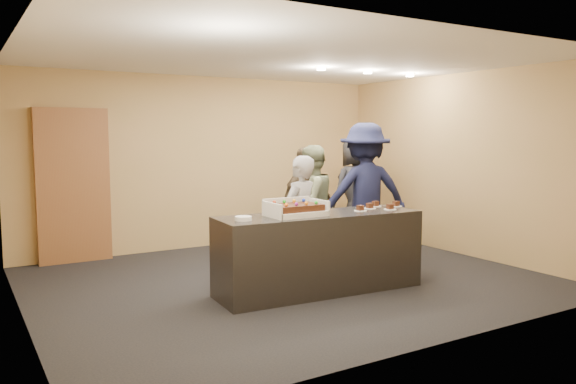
# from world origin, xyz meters

# --- Properties ---
(room) EXTENTS (6.04, 6.00, 2.70)m
(room) POSITION_xyz_m (0.00, 0.00, 1.35)
(room) COLOR black
(room) RESTS_ON ground
(serving_counter) EXTENTS (2.44, 0.86, 0.90)m
(serving_counter) POSITION_xyz_m (0.04, -0.60, 0.45)
(serving_counter) COLOR black
(serving_counter) RESTS_ON floor
(storage_cabinet) EXTENTS (0.98, 0.15, 2.16)m
(storage_cabinet) POSITION_xyz_m (-2.08, 2.41, 1.08)
(storage_cabinet) COLOR brown
(storage_cabinet) RESTS_ON floor
(cake_box) EXTENTS (0.63, 0.43, 0.18)m
(cake_box) POSITION_xyz_m (-0.28, -0.58, 0.94)
(cake_box) COLOR white
(cake_box) RESTS_ON serving_counter
(sheet_cake) EXTENTS (0.53, 0.37, 0.11)m
(sheet_cake) POSITION_xyz_m (-0.28, -0.60, 1.00)
(sheet_cake) COLOR #35160C
(sheet_cake) RESTS_ON cake_box
(plate_stack) EXTENTS (0.18, 0.18, 0.04)m
(plate_stack) POSITION_xyz_m (-0.93, -0.60, 0.92)
(plate_stack) COLOR white
(plate_stack) RESTS_ON serving_counter
(slice_a) EXTENTS (0.15, 0.15, 0.07)m
(slice_a) POSITION_xyz_m (0.58, -0.66, 0.92)
(slice_a) COLOR white
(slice_a) RESTS_ON serving_counter
(slice_b) EXTENTS (0.15, 0.15, 0.07)m
(slice_b) POSITION_xyz_m (0.80, -0.56, 0.92)
(slice_b) COLOR white
(slice_b) RESTS_ON serving_counter
(slice_c) EXTENTS (0.15, 0.15, 0.07)m
(slice_c) POSITION_xyz_m (0.95, -0.76, 0.92)
(slice_c) COLOR white
(slice_c) RESTS_ON serving_counter
(slice_d) EXTENTS (0.15, 0.15, 0.07)m
(slice_d) POSITION_xyz_m (0.99, -0.44, 0.92)
(slice_d) COLOR white
(slice_d) RESTS_ON serving_counter
(slice_e) EXTENTS (0.15, 0.15, 0.07)m
(slice_e) POSITION_xyz_m (1.21, -0.57, 0.92)
(slice_e) COLOR white
(slice_e) RESTS_ON serving_counter
(person_server_grey) EXTENTS (0.66, 0.56, 1.54)m
(person_server_grey) POSITION_xyz_m (0.06, -0.14, 0.77)
(person_server_grey) COLOR #959599
(person_server_grey) RESTS_ON floor
(person_sage_man) EXTENTS (0.93, 0.81, 1.65)m
(person_sage_man) POSITION_xyz_m (0.85, 0.81, 0.82)
(person_sage_man) COLOR gray
(person_sage_man) RESTS_ON floor
(person_navy_man) EXTENTS (1.43, 1.09, 1.96)m
(person_navy_man) POSITION_xyz_m (1.39, 0.27, 0.98)
(person_navy_man) COLOR #141838
(person_navy_man) RESTS_ON floor
(person_brown_extra) EXTENTS (1.00, 0.55, 1.62)m
(person_brown_extra) POSITION_xyz_m (0.91, 1.02, 0.81)
(person_brown_extra) COLOR brown
(person_brown_extra) RESTS_ON floor
(person_dark_suit) EXTENTS (0.90, 0.62, 1.78)m
(person_dark_suit) POSITION_xyz_m (1.93, 1.13, 0.89)
(person_dark_suit) COLOR #232327
(person_dark_suit) RESTS_ON floor
(ceiling_spotlights) EXTENTS (1.72, 0.12, 0.03)m
(ceiling_spotlights) POSITION_xyz_m (1.60, 0.50, 2.67)
(ceiling_spotlights) COLOR #FFEAC6
(ceiling_spotlights) RESTS_ON ceiling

